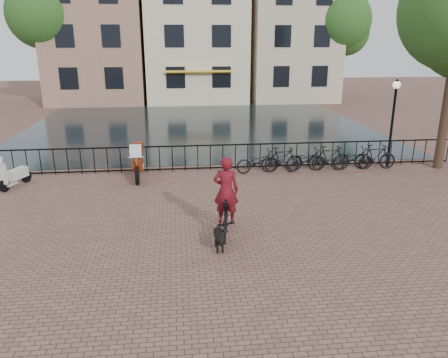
{
  "coord_description": "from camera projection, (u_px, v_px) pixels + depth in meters",
  "views": [
    {
      "loc": [
        -1.27,
        -8.69,
        4.97
      ],
      "look_at": [
        0.0,
        3.0,
        1.2
      ],
      "focal_mm": 35.0,
      "sensor_mm": 36.0,
      "label": 1
    }
  ],
  "objects": [
    {
      "name": "parked_bike_1",
      "position": [
        282.0,
        160.0,
        17.01
      ],
      "size": [
        1.69,
        0.56,
        1.0
      ],
      "primitive_type": "imported",
      "rotation": [
        0.0,
        0.0,
        1.63
      ],
      "color": "black",
      "rests_on": "ground"
    },
    {
      "name": "tree_far_right",
      "position": [
        341.0,
        21.0,
        34.73
      ],
      "size": [
        4.76,
        4.76,
        8.76
      ],
      "color": "black",
      "rests_on": "ground"
    },
    {
      "name": "ground",
      "position": [
        238.0,
        270.0,
        9.87
      ],
      "size": [
        100.0,
        100.0,
        0.0
      ],
      "primitive_type": "plane",
      "color": "brown",
      "rests_on": "ground"
    },
    {
      "name": "tree_far_left",
      "position": [
        41.0,
        14.0,
        32.24
      ],
      "size": [
        5.04,
        5.04,
        9.27
      ],
      "color": "black",
      "rests_on": "ground"
    },
    {
      "name": "railing",
      "position": [
        210.0,
        157.0,
        17.29
      ],
      "size": [
        20.0,
        0.05,
        1.02
      ],
      "color": "black",
      "rests_on": "ground"
    },
    {
      "name": "canal_house_right",
      "position": [
        289.0,
        19.0,
        37.12
      ],
      "size": [
        7.0,
        9.0,
        13.3
      ],
      "color": "#C1A98F",
      "rests_on": "ground"
    },
    {
      "name": "parked_bike_0",
      "position": [
        258.0,
        161.0,
        16.92
      ],
      "size": [
        1.79,
        0.85,
        0.9
      ],
      "primitive_type": "imported",
      "rotation": [
        0.0,
        0.0,
        1.72
      ],
      "color": "black",
      "rests_on": "ground"
    },
    {
      "name": "canal_house_left",
      "position": [
        97.0,
        21.0,
        35.54
      ],
      "size": [
        7.5,
        9.0,
        12.8
      ],
      "color": "#926555",
      "rests_on": "ground"
    },
    {
      "name": "cyclist",
      "position": [
        226.0,
        201.0,
        11.36
      ],
      "size": [
        0.86,
        1.89,
        2.51
      ],
      "rotation": [
        0.0,
        0.0,
        2.99
      ],
      "color": "black",
      "rests_on": "ground"
    },
    {
      "name": "dog",
      "position": [
        219.0,
        239.0,
        10.73
      ],
      "size": [
        0.29,
        0.86,
        0.58
      ],
      "rotation": [
        0.0,
        0.0,
        0.01
      ],
      "color": "black",
      "rests_on": "ground"
    },
    {
      "name": "canal_water",
      "position": [
        198.0,
        126.0,
        26.25
      ],
      "size": [
        20.0,
        20.0,
        0.0
      ],
      "primitive_type": "plane",
      "color": "black",
      "rests_on": "ground"
    },
    {
      "name": "parked_bike_4",
      "position": [
        352.0,
        159.0,
        17.32
      ],
      "size": [
        1.73,
        0.64,
        0.9
      ],
      "primitive_type": "imported",
      "rotation": [
        0.0,
        0.0,
        1.59
      ],
      "color": "black",
      "rests_on": "ground"
    },
    {
      "name": "parked_bike_3",
      "position": [
        329.0,
        158.0,
        17.2
      ],
      "size": [
        1.68,
        0.52,
        1.0
      ],
      "primitive_type": "imported",
      "rotation": [
        0.0,
        0.0,
        1.54
      ],
      "color": "black",
      "rests_on": "ground"
    },
    {
      "name": "parked_bike_5",
      "position": [
        375.0,
        157.0,
        17.4
      ],
      "size": [
        1.69,
        0.56,
        1.0
      ],
      "primitive_type": "imported",
      "rotation": [
        0.0,
        0.0,
        1.52
      ],
      "color": "black",
      "rests_on": "ground"
    },
    {
      "name": "parked_bike_2",
      "position": [
        305.0,
        160.0,
        17.12
      ],
      "size": [
        1.78,
        0.83,
        0.9
      ],
      "primitive_type": "imported",
      "rotation": [
        0.0,
        0.0,
        1.71
      ],
      "color": "black",
      "rests_on": "ground"
    },
    {
      "name": "motorcycle",
      "position": [
        138.0,
        158.0,
        16.22
      ],
      "size": [
        0.56,
        2.14,
        1.52
      ],
      "rotation": [
        0.0,
        0.0,
        0.02
      ],
      "color": "maroon",
      "rests_on": "ground"
    },
    {
      "name": "scooter",
      "position": [
        14.0,
        169.0,
        15.23
      ],
      "size": [
        0.89,
        1.43,
        1.28
      ],
      "rotation": [
        0.0,
        0.0,
        -0.39
      ],
      "color": "silver",
      "rests_on": "ground"
    },
    {
      "name": "canal_house_mid",
      "position": [
        195.0,
        28.0,
        36.52
      ],
      "size": [
        8.0,
        9.5,
        11.8
      ],
      "color": "beige",
      "rests_on": "ground"
    },
    {
      "name": "lamp_post",
      "position": [
        394.0,
        109.0,
        17.08
      ],
      "size": [
        0.3,
        0.3,
        3.45
      ],
      "color": "black",
      "rests_on": "ground"
    }
  ]
}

